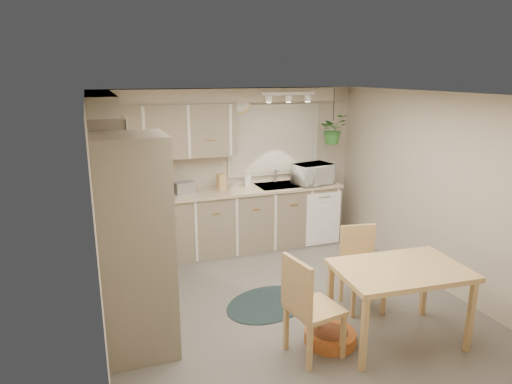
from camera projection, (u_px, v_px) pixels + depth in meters
The scene contains 35 objects.
floor at pixel (284, 302), 5.37m from camera, with size 4.20×4.20×0.00m, color #625C56.
ceiling at pixel (288, 94), 4.76m from camera, with size 4.20×4.20×0.00m, color silver.
wall_back at pixel (231, 168), 6.97m from camera, with size 4.00×0.04×2.40m, color #B0A491.
wall_front at pixel (408, 284), 3.15m from camera, with size 4.00×0.04×2.40m, color #B0A491.
wall_left at pixel (96, 224), 4.40m from camera, with size 0.04×4.20×2.40m, color #B0A491.
wall_right at pixel (432, 189), 5.72m from camera, with size 0.04×4.20×2.40m, color #B0A491.
base_cab_left at pixel (126, 258), 5.48m from camera, with size 0.60×1.85×0.90m, color gray.
base_cab_back at pixel (225, 222), 6.82m from camera, with size 3.60×0.60×0.90m, color gray.
counter_left at pixel (124, 221), 5.37m from camera, with size 0.64×1.89×0.04m, color beige.
counter_back at pixel (224, 192), 6.69m from camera, with size 3.64×0.64×0.04m, color beige.
oven_stack at pixel (136, 248), 4.20m from camera, with size 0.65×0.65×2.10m, color gray.
wall_oven_face at pixel (170, 244), 4.31m from camera, with size 0.02×0.56×0.58m, color white.
upper_cab_left at pixel (105, 144), 5.21m from camera, with size 0.35×2.00×0.75m, color gray.
upper_cab_back at pixel (165, 131), 6.32m from camera, with size 2.00×0.35×0.75m, color gray.
soffit_left at pixel (99, 102), 5.08m from camera, with size 0.30×2.00×0.20m, color #B0A491.
soffit_back at pixel (219, 95), 6.49m from camera, with size 3.60×0.30×0.20m, color #B0A491.
cooktop at pixel (129, 235), 4.84m from camera, with size 0.52×0.58×0.02m, color white.
range_hood at pixel (124, 194), 4.72m from camera, with size 0.40×0.60×0.14m, color white.
window_blinds at pixel (274, 140), 7.07m from camera, with size 1.40×0.02×1.00m, color beige.
window_frame at pixel (274, 140), 7.08m from camera, with size 1.50×0.02×1.10m, color beige.
sink at pixel (280, 188), 7.00m from camera, with size 0.70×0.48×0.10m, color #999CA0.
dishwasher_front at pixel (323, 219), 7.04m from camera, with size 0.58×0.01×0.83m, color white.
track_light_bar at pixel (289, 94), 6.41m from camera, with size 0.80×0.04×0.04m, color white.
wall_clock at pixel (240, 103), 6.74m from camera, with size 0.30×0.30×0.03m, color gold.
dining_table at pixel (398, 304), 4.52m from camera, with size 1.25×0.83×0.79m, color tan.
chair_left at pixel (315, 306), 4.27m from camera, with size 0.47×0.47×1.00m, color tan.
chair_back at pixel (363, 270), 5.12m from camera, with size 0.44×0.44×0.93m, color tan.
braided_rug at pixel (268, 304), 5.31m from camera, with size 1.06×0.79×0.01m, color black.
pet_bed at pixel (330, 337), 4.55m from camera, with size 0.52×0.52×0.12m, color #C37227.
microwave at pixel (313, 172), 7.02m from camera, with size 0.58×0.32×0.39m, color white.
soap_bottle at pixel (247, 183), 6.96m from camera, with size 0.10×0.21×0.10m, color white.
hanging_plant at pixel (333, 132), 6.97m from camera, with size 0.41×0.46×0.36m, color #2E6B2A.
coffee_maker at pixel (162, 185), 6.36m from camera, with size 0.17×0.21×0.31m, color black.
toaster at pixel (184, 188), 6.50m from camera, with size 0.28×0.16×0.17m, color #999CA0.
knife_block at pixel (221, 182), 6.70m from camera, with size 0.11×0.11×0.24m, color tan.
Camera 1 is at (-1.98, -4.45, 2.62)m, focal length 32.00 mm.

